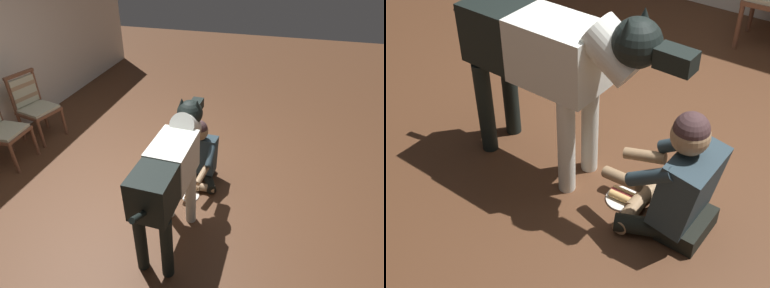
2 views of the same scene
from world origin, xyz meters
The scene contains 5 objects.
ground_plane centered at (0.00, 0.00, 0.00)m, with size 14.84×14.84×0.00m, color #51301D.
dining_chair_right_of_pair centered at (0.55, 2.05, 0.54)m, with size 0.55×0.55×0.98m.
person_sitting_on_floor centered at (0.20, -0.51, 0.33)m, with size 0.65×0.58×0.81m.
large_dog centered at (-0.69, -0.48, 0.82)m, with size 1.65×0.37×1.25m.
hot_dog_on_plate centered at (-0.14, -0.50, 0.03)m, with size 0.22×0.22×0.06m.
Camera 1 is at (-2.78, -1.26, 2.54)m, focal length 29.39 mm.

